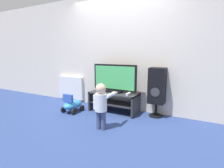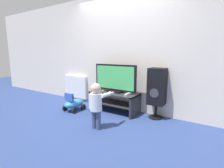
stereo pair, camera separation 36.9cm
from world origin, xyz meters
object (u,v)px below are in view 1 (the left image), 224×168
Objects in this scene: game_console at (128,94)px; remote_primary at (100,91)px; ride_on_toy at (72,105)px; television at (115,79)px; speaker_tower at (157,87)px; radiator at (71,88)px; child at (101,103)px.

remote_primary is (-0.67, -0.01, -0.01)m from game_console.
remote_primary is at bearing 35.06° from ride_on_toy.
television reaches higher than remote_primary.
game_console is at bearing 0.70° from remote_primary.
game_console is at bearing -16.32° from television.
television is 5.30× the size of game_console.
speaker_tower is at bearing 7.32° from television.
radiator is at bearing 132.40° from ride_on_toy.
game_console reaches higher than remote_primary.
radiator is at bearing 145.16° from child.
child is at bearing -24.05° from ride_on_toy.
ride_on_toy is at bearing -47.60° from radiator.
ride_on_toy is at bearing -144.94° from remote_primary.
remote_primary is at bearing -157.98° from television.
ride_on_toy is (-1.18, -0.36, -0.30)m from game_console.
television is at bearing 30.67° from ride_on_toy.
game_console reaches higher than ride_on_toy.
speaker_tower is at bearing -2.84° from radiator.
television is 0.48m from game_console.
child is (0.52, -0.82, 0.02)m from remote_primary.
television reaches higher than game_console.
child reaches higher than remote_primary.
child is (-0.15, -0.82, 0.01)m from game_console.
game_console is (0.38, -0.11, -0.28)m from television.
speaker_tower is (1.19, 0.23, 0.17)m from remote_primary.
television is at bearing -9.11° from radiator.
television is 0.43m from remote_primary.
speaker_tower is at bearing 19.16° from ride_on_toy.
remote_primary reaches higher than ride_on_toy.
game_console is at bearing -156.58° from speaker_tower.
television reaches higher than speaker_tower.
speaker_tower is 1.28× the size of radiator.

